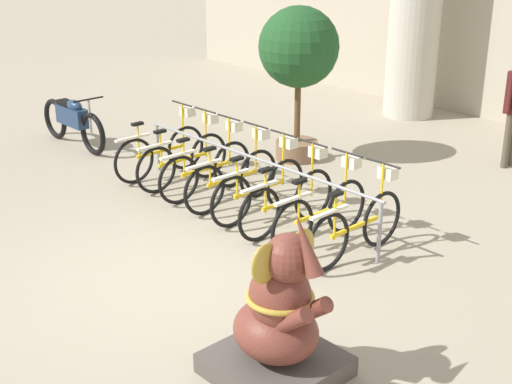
% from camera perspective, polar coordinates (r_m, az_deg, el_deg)
% --- Properties ---
extents(ground_plane, '(60.00, 60.00, 0.00)m').
position_cam_1_polar(ground_plane, '(8.02, -6.13, -6.87)').
color(ground_plane, '#9E937F').
extents(bike_rack, '(4.46, 0.05, 0.77)m').
position_cam_1_polar(bike_rack, '(9.57, -0.36, 2.10)').
color(bike_rack, gray).
rests_on(bike_rack, ground_plane).
extents(bicycle_0, '(0.48, 1.67, 1.08)m').
position_cam_1_polar(bicycle_0, '(11.02, -7.51, 3.39)').
color(bicycle_0, black).
rests_on(bicycle_0, ground_plane).
extents(bicycle_1, '(0.48, 1.67, 1.08)m').
position_cam_1_polar(bicycle_1, '(10.60, -5.73, 2.74)').
color(bicycle_1, black).
rests_on(bicycle_1, ground_plane).
extents(bicycle_2, '(0.48, 1.67, 1.08)m').
position_cam_1_polar(bicycle_2, '(10.18, -3.88, 2.02)').
color(bicycle_2, black).
rests_on(bicycle_2, ground_plane).
extents(bicycle_3, '(0.48, 1.67, 1.08)m').
position_cam_1_polar(bicycle_3, '(9.79, -1.78, 1.26)').
color(bicycle_3, black).
rests_on(bicycle_3, ground_plane).
extents(bicycle_4, '(0.48, 1.67, 1.08)m').
position_cam_1_polar(bicycle_4, '(9.40, 0.39, 0.41)').
color(bicycle_4, black).
rests_on(bicycle_4, ground_plane).
extents(bicycle_5, '(0.48, 1.67, 1.08)m').
position_cam_1_polar(bicycle_5, '(9.02, 2.68, -0.54)').
color(bicycle_5, black).
rests_on(bicycle_5, ground_plane).
extents(bicycle_6, '(0.48, 1.67, 1.08)m').
position_cam_1_polar(bicycle_6, '(8.68, 5.34, -1.50)').
color(bicycle_6, black).
rests_on(bicycle_6, ground_plane).
extents(bicycle_7, '(0.48, 1.67, 1.08)m').
position_cam_1_polar(bicycle_7, '(8.36, 8.17, -2.56)').
color(bicycle_7, black).
rests_on(bicycle_7, ground_plane).
extents(elephant_statue, '(1.02, 1.02, 1.62)m').
position_cam_1_polar(elephant_statue, '(6.14, 1.85, -10.30)').
color(elephant_statue, '#4C4742').
rests_on(elephant_statue, ground_plane).
extents(motorcycle, '(2.02, 0.55, 0.96)m').
position_cam_1_polar(motorcycle, '(12.74, -14.43, 5.59)').
color(motorcycle, black).
rests_on(motorcycle, ground_plane).
extents(potted_tree, '(1.28, 1.28, 2.48)m').
position_cam_1_polar(potted_tree, '(11.41, 3.43, 10.94)').
color(potted_tree, brown).
rests_on(potted_tree, ground_plane).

